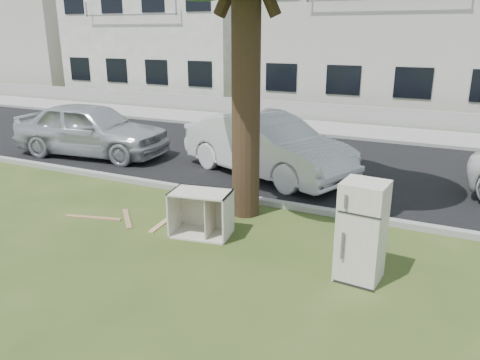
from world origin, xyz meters
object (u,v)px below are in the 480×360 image
at_px(car_left, 91,129).
at_px(fridge, 362,232).
at_px(car_center, 266,145).
at_px(cabinet, 201,213).

bearing_deg(car_left, fridge, -120.48).
bearing_deg(car_center, cabinet, -153.09).
relative_size(cabinet, car_left, 0.23).
relative_size(fridge, car_center, 0.32).
bearing_deg(car_left, car_center, -92.39).
relative_size(cabinet, car_center, 0.22).
bearing_deg(cabinet, fridge, -16.72).
height_order(fridge, cabinet, fridge).
bearing_deg(fridge, car_center, 132.36).
height_order(fridge, car_left, car_left).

